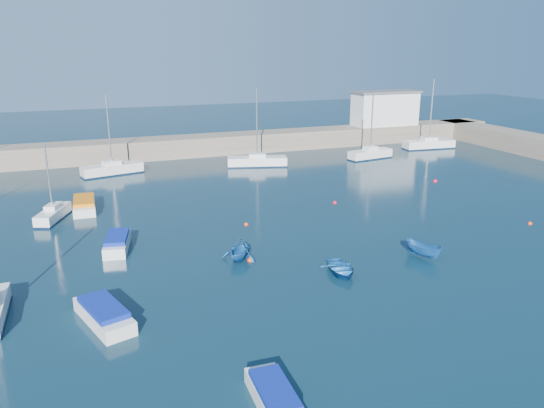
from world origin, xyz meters
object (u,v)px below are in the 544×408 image
object	(u,v)px
motorboat_0	(104,314)
dinghy_left	(240,249)
dinghy_right	(424,250)
sailboat_3	(53,214)
sailboat_8	(429,144)
sailboat_5	(112,169)
motorboat_3	(275,397)
sailboat_7	(370,154)
harbor_office	(385,109)
dinghy_center	(341,269)
motorboat_2	(84,204)
sailboat_6	(257,161)
motorboat_1	(117,242)

from	to	relation	value
motorboat_0	dinghy_left	distance (m)	11.30
dinghy_right	sailboat_3	bearing A→B (deg)	125.14
sailboat_8	sailboat_5	bearing A→B (deg)	95.80
motorboat_3	motorboat_0	bearing A→B (deg)	123.89
sailboat_3	motorboat_0	world-z (taller)	sailboat_3
sailboat_7	harbor_office	bearing A→B (deg)	-48.48
sailboat_3	motorboat_3	bearing A→B (deg)	-51.97
dinghy_left	sailboat_8	bearing A→B (deg)	78.43
sailboat_5	dinghy_center	size ratio (longest dim) A/B	2.83
sailboat_3	motorboat_2	distance (m)	3.39
sailboat_3	harbor_office	bearing A→B (deg)	47.63
sailboat_6	motorboat_1	distance (m)	30.08
motorboat_0	motorboat_2	xyz separation A→B (m)	(-0.21, 22.38, 0.01)
motorboat_3	dinghy_left	size ratio (longest dim) A/B	1.44
sailboat_3	dinghy_right	size ratio (longest dim) A/B	2.25
motorboat_1	dinghy_left	xyz separation A→B (m)	(7.92, -5.25, 0.25)
sailboat_8	dinghy_center	xyz separation A→B (m)	(-33.41, -35.46, -0.34)
sailboat_5	sailboat_7	world-z (taller)	sailboat_5
motorboat_1	motorboat_0	bearing A→B (deg)	-87.22
harbor_office	sailboat_8	xyz separation A→B (m)	(3.06, -7.54, -4.42)
sailboat_6	dinghy_right	distance (m)	32.72
sailboat_8	sailboat_6	bearing A→B (deg)	99.90
sailboat_6	sailboat_7	world-z (taller)	sailboat_6
dinghy_left	sailboat_7	bearing A→B (deg)	85.55
motorboat_2	dinghy_center	bearing A→B (deg)	-52.07
sailboat_7	dinghy_right	xyz separation A→B (m)	(-14.53, -31.63, -0.09)
motorboat_0	sailboat_7	bearing A→B (deg)	24.80
sailboat_8	motorboat_0	bearing A→B (deg)	132.12
dinghy_center	harbor_office	bearing A→B (deg)	62.98
sailboat_3	dinghy_left	size ratio (longest dim) A/B	2.29
dinghy_center	dinghy_right	xyz separation A→B (m)	(6.91, 0.45, 0.24)
sailboat_6	motorboat_0	bearing A→B (deg)	164.25
sailboat_8	harbor_office	bearing A→B (deg)	27.21
dinghy_left	motorboat_1	bearing A→B (deg)	-173.36
sailboat_6	motorboat_1	size ratio (longest dim) A/B	2.04
sailboat_8	motorboat_2	bearing A→B (deg)	111.39
sailboat_7	motorboat_2	bearing A→B (deg)	97.15
motorboat_0	dinghy_right	distance (m)	22.16
dinghy_center	dinghy_left	size ratio (longest dim) A/B	1.12
sailboat_8	dinghy_center	distance (m)	48.72
motorboat_0	dinghy_center	xyz separation A→B (m)	(15.19, 1.15, -0.17)
dinghy_center	dinghy_left	distance (m)	7.30
harbor_office	sailboat_3	size ratio (longest dim) A/B	1.50
dinghy_center	dinghy_left	world-z (taller)	dinghy_left
sailboat_3	dinghy_right	distance (m)	31.16
motorboat_2	motorboat_1	bearing A→B (deg)	-78.26
sailboat_5	motorboat_1	bearing A→B (deg)	162.17
motorboat_0	sailboat_3	bearing A→B (deg)	80.62
sailboat_3	motorboat_0	xyz separation A→B (m)	(2.86, -20.26, -0.03)
motorboat_3	dinghy_center	xyz separation A→B (m)	(9.00, 11.10, -0.12)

